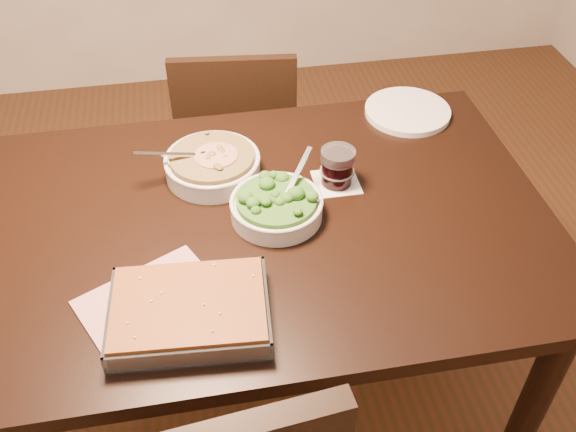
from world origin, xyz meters
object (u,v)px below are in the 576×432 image
object	(u,v)px
stew_bowl	(213,164)
dinner_plate	(407,111)
table	(253,248)
baking_dish	(189,311)
wine_tumbler	(337,166)
chair_far	(238,140)
broccoli_bowl	(277,206)

from	to	relation	value
stew_bowl	dinner_plate	distance (m)	0.59
table	dinner_plate	size ratio (longest dim) A/B	5.85
dinner_plate	baking_dish	bearing A→B (deg)	-135.80
baking_dish	wine_tumbler	size ratio (longest dim) A/B	3.47
baking_dish	chair_far	distance (m)	1.07
baking_dish	wine_tumbler	distance (m)	0.53
table	wine_tumbler	size ratio (longest dim) A/B	14.96
baking_dish	broccoli_bowl	bearing A→B (deg)	55.92
table	broccoli_bowl	world-z (taller)	broccoli_bowl
stew_bowl	broccoli_bowl	distance (m)	0.22
table	dinner_plate	xyz separation A→B (m)	(0.49, 0.36, 0.10)
chair_far	baking_dish	bearing A→B (deg)	85.18
dinner_plate	wine_tumbler	bearing A→B (deg)	-135.33
wine_tumbler	baking_dish	bearing A→B (deg)	-136.13
table	dinner_plate	bearing A→B (deg)	36.09
broccoli_bowl	baking_dish	xyz separation A→B (m)	(-0.22, -0.27, -0.00)
table	baking_dish	size ratio (longest dim) A/B	4.31
dinner_plate	chair_far	world-z (taller)	chair_far
stew_bowl	broccoli_bowl	xyz separation A→B (m)	(0.13, -0.18, -0.00)
dinner_plate	table	bearing A→B (deg)	-143.91
dinner_plate	chair_far	distance (m)	0.65
broccoli_bowl	dinner_plate	xyz separation A→B (m)	(0.43, 0.36, -0.02)
wine_tumbler	dinner_plate	bearing A→B (deg)	44.67
table	chair_far	world-z (taller)	chair_far
stew_bowl	table	bearing A→B (deg)	-68.66
wine_tumbler	dinner_plate	world-z (taller)	wine_tumbler
broccoli_bowl	wine_tumbler	world-z (taller)	wine_tumbler
table	stew_bowl	xyz separation A→B (m)	(-0.07, 0.18, 0.13)
baking_dish	dinner_plate	bearing A→B (deg)	48.51
table	baking_dish	xyz separation A→B (m)	(-0.16, -0.27, 0.12)
table	broccoli_bowl	xyz separation A→B (m)	(0.06, 0.00, 0.13)
stew_bowl	baking_dish	world-z (taller)	stew_bowl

